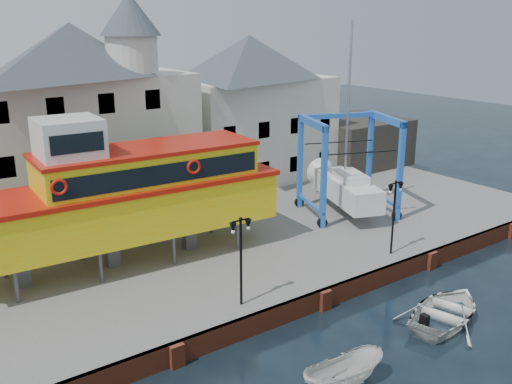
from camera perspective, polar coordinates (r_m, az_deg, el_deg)
ground at (r=28.23m, az=6.81°, el=-11.56°), size 140.00×140.00×0.00m
hardstanding at (r=36.08m, az=-5.02°, el=-4.08°), size 44.00×22.00×1.00m
quay_wall at (r=28.06m, az=6.70°, el=-10.58°), size 44.00×0.47×1.00m
building_white_main at (r=38.90m, az=-17.21°, el=7.23°), size 14.00×8.30×14.00m
building_white_right at (r=45.80m, az=-0.66°, el=8.41°), size 12.00×8.00×11.20m
shed_dark at (r=51.35m, az=9.86°, el=5.02°), size 8.00×7.00×4.00m
lamp_post_left at (r=25.03m, az=-1.53°, el=-4.73°), size 1.12×0.32×4.20m
lamp_post_right at (r=31.42m, az=13.71°, el=-0.65°), size 1.12×0.32×4.20m
tour_boat at (r=29.79m, az=-14.51°, el=-0.53°), size 18.42×5.30×7.93m
travel_lift at (r=38.46m, az=8.68°, el=1.16°), size 6.94×8.39×12.34m
motorboat_b at (r=28.60m, az=18.44°, el=-11.98°), size 5.99×4.91×1.09m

